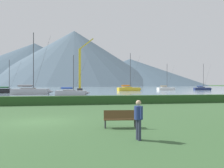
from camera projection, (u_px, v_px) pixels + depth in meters
name	position (u px, v px, depth m)	size (l,w,h in m)	color
ground_plane	(39.00, 122.00, 13.38)	(1000.00, 1000.00, 0.00)	#385B33
harbor_water	(72.00, 88.00, 148.40)	(320.00, 246.00, 0.00)	gray
hedge_line	(55.00, 100.00, 24.22)	(80.00, 1.20, 0.98)	#284C23
sailboat_slip_0	(71.00, 92.00, 45.19)	(7.29, 3.10, 8.36)	#9E9EA3
sailboat_slip_1	(129.00, 89.00, 73.62)	(8.87, 3.39, 12.91)	gold
sailboat_slip_3	(166.00, 89.00, 83.71)	(7.67, 2.67, 10.19)	white
sailboat_slip_5	(7.00, 91.00, 56.07)	(7.18, 2.13, 8.66)	black
sailboat_slip_6	(202.00, 89.00, 84.28)	(7.22, 3.05, 10.34)	navy
sailboat_slip_8	(31.00, 91.00, 49.13)	(9.32, 3.16, 14.02)	#9E9EA3
park_bench_under_tree	(120.00, 118.00, 11.43)	(1.80, 0.66, 0.95)	brown
person_seated_viewer	(139.00, 116.00, 8.96)	(0.36, 0.56, 1.65)	#2D3347
dock_crane	(80.00, 72.00, 79.25)	(6.05, 2.00, 19.29)	#333338
distant_hill_west_ridge	(130.00, 72.00, 334.58)	(225.05, 225.05, 41.18)	#425666
distant_hill_central_peak	(74.00, 58.00, 308.68)	(244.08, 244.08, 78.24)	#4C6070
distant_hill_east_ridge	(35.00, 64.00, 342.95)	(280.22, 280.22, 67.01)	#425666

